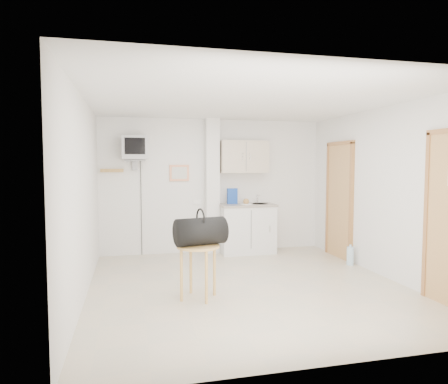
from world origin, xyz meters
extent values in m
plane|color=#BFB29A|center=(0.00, 0.00, 0.00)|extent=(4.50, 4.50, 0.00)
cube|color=white|center=(0.00, 2.25, 1.25)|extent=(4.20, 0.04, 2.50)
cube|color=white|center=(0.00, -2.25, 1.25)|extent=(4.20, 0.04, 2.50)
cube|color=white|center=(-2.10, 0.00, 1.25)|extent=(0.04, 4.50, 2.50)
cube|color=white|center=(2.10, 0.00, 1.25)|extent=(0.04, 4.50, 2.50)
cube|color=white|center=(0.00, 0.00, 2.50)|extent=(4.20, 4.50, 0.04)
cube|color=white|center=(-0.05, 2.14, 1.25)|extent=(0.25, 0.22, 2.50)
cube|color=#F19668|center=(-0.65, 2.23, 1.50)|extent=(0.36, 0.03, 0.30)
cube|color=silver|center=(-0.65, 2.22, 1.50)|extent=(0.28, 0.01, 0.22)
cube|color=tan|center=(-1.85, 2.22, 1.55)|extent=(0.40, 0.05, 0.06)
cube|color=white|center=(-0.32, 2.24, 0.95)|extent=(0.15, 0.02, 0.08)
cylinder|color=tan|center=(-2.00, 2.16, 1.54)|extent=(0.02, 0.08, 0.02)
cylinder|color=tan|center=(-1.90, 2.16, 1.54)|extent=(0.02, 0.08, 0.02)
cylinder|color=tan|center=(-1.80, 2.16, 1.54)|extent=(0.02, 0.08, 0.02)
cylinder|color=tan|center=(-1.70, 2.16, 1.54)|extent=(0.02, 0.08, 0.02)
cube|color=#99623A|center=(2.08, 1.25, 1.00)|extent=(0.04, 0.75, 2.00)
cube|color=olive|center=(2.07, 1.25, 1.00)|extent=(0.06, 0.87, 2.06)
cube|color=silver|center=(0.58, 1.98, 0.44)|extent=(1.00, 0.55, 0.88)
cube|color=gray|center=(0.58, 1.98, 0.90)|extent=(1.03, 0.58, 0.04)
cylinder|color=#B7B7BA|center=(0.83, 1.98, 0.90)|extent=(0.30, 0.30, 0.05)
cylinder|color=#B7B7BA|center=(0.83, 2.12, 1.00)|extent=(0.02, 0.02, 0.16)
cylinder|color=#B7B7BA|center=(0.83, 2.06, 1.07)|extent=(0.02, 0.13, 0.02)
cube|color=beige|center=(0.55, 2.09, 1.80)|extent=(0.90, 0.32, 0.60)
cube|color=#173E9D|center=(0.32, 2.07, 1.06)|extent=(0.19, 0.07, 0.29)
cylinder|color=white|center=(0.54, 1.91, 0.93)|extent=(0.22, 0.22, 0.01)
sphere|color=tan|center=(0.54, 1.91, 0.97)|extent=(0.11, 0.11, 0.11)
cube|color=slate|center=(-1.45, 2.09, 1.73)|extent=(0.36, 0.32, 0.02)
cube|color=slate|center=(-1.45, 2.22, 1.65)|extent=(0.10, 0.06, 0.20)
cube|color=#A6A6A8|center=(-1.45, 2.02, 1.95)|extent=(0.44, 0.42, 0.40)
cube|color=black|center=(-1.45, 1.80, 1.97)|extent=(0.34, 0.02, 0.28)
cylinder|color=black|center=(-1.35, 2.23, 0.86)|extent=(0.01, 0.01, 1.73)
cylinder|color=tan|center=(-0.73, -0.35, 0.65)|extent=(0.53, 0.53, 0.03)
cylinder|color=tan|center=(-0.52, -0.29, 0.32)|extent=(0.04, 0.04, 0.64)
cylinder|color=tan|center=(-0.79, -0.13, 0.32)|extent=(0.04, 0.04, 0.64)
cylinder|color=tan|center=(-0.95, -0.41, 0.32)|extent=(0.04, 0.04, 0.64)
cylinder|color=tan|center=(-0.67, -0.57, 0.32)|extent=(0.04, 0.04, 0.64)
cylinder|color=black|center=(-0.71, -0.36, 0.84)|extent=(0.67, 0.46, 0.34)
torus|color=black|center=(-0.71, -0.36, 1.00)|extent=(0.08, 0.25, 0.25)
cylinder|color=#ACD1E6|center=(1.98, 0.69, 0.15)|extent=(0.11, 0.11, 0.30)
cylinder|color=#ACD1E6|center=(1.98, 0.69, 0.32)|extent=(0.03, 0.03, 0.04)
camera|label=1|loc=(-1.53, -5.14, 1.66)|focal=32.00mm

